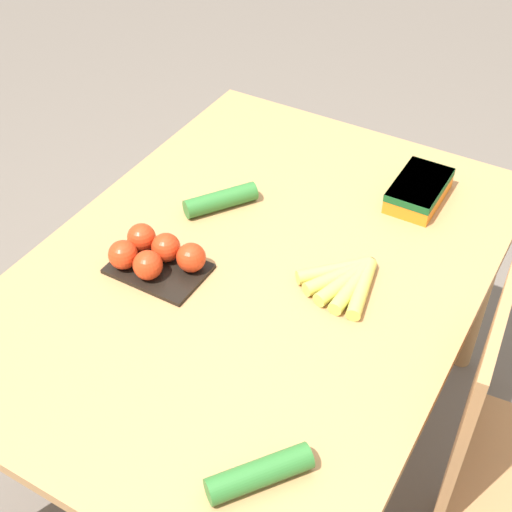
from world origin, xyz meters
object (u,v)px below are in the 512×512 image
(carrot_bag, at_px, (419,189))
(cucumber_near, at_px, (221,200))
(tomato_pack, at_px, (155,255))
(chair, at_px, (512,471))
(cucumber_far, at_px, (259,473))
(banana_bunch, at_px, (347,280))

(carrot_bag, relative_size, cucumber_near, 1.09)
(tomato_pack, bearing_deg, chair, 93.61)
(cucumber_near, bearing_deg, cucumber_far, 37.05)
(banana_bunch, distance_m, cucumber_near, 0.41)
(carrot_bag, relative_size, cucumber_far, 1.11)
(chair, bearing_deg, carrot_bag, 36.36)
(cucumber_near, relative_size, cucumber_far, 1.02)
(cucumber_near, bearing_deg, chair, 76.17)
(chair, relative_size, cucumber_far, 5.23)
(chair, distance_m, banana_bunch, 0.54)
(chair, bearing_deg, tomato_pack, 88.59)
(chair, height_order, carrot_bag, chair)
(chair, relative_size, tomato_pack, 4.31)
(banana_bunch, distance_m, cucumber_far, 0.53)
(cucumber_near, bearing_deg, carrot_bag, 123.89)
(banana_bunch, height_order, cucumber_near, cucumber_near)
(chair, height_order, tomato_pack, chair)
(chair, height_order, banana_bunch, chair)
(tomato_pack, relative_size, cucumber_far, 1.21)
(carrot_bag, bearing_deg, chair, 41.39)
(tomato_pack, bearing_deg, carrot_bag, 141.79)
(tomato_pack, bearing_deg, cucumber_near, 177.71)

